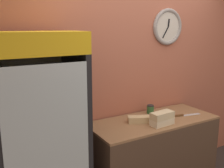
% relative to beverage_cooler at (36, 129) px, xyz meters
% --- Properties ---
extents(wall_back, '(5.20, 0.10, 2.70)m').
position_rel_beverage_cooler_xyz_m(wall_back, '(1.32, 0.32, 0.33)').
color(wall_back, '#B7664C').
rests_on(wall_back, ground_plane).
extents(prep_counter, '(1.49, 0.62, 0.88)m').
position_rel_beverage_cooler_xyz_m(prep_counter, '(1.31, -0.03, -0.58)').
color(prep_counter, '#4C3828').
rests_on(prep_counter, ground_plane).
extents(beverage_cooler, '(0.77, 0.64, 1.89)m').
position_rel_beverage_cooler_xyz_m(beverage_cooler, '(0.00, 0.00, 0.00)').
color(beverage_cooler, black).
rests_on(beverage_cooler, ground_plane).
extents(sandwich_stack_bottom, '(0.27, 0.14, 0.07)m').
position_rel_beverage_cooler_xyz_m(sandwich_stack_bottom, '(1.28, -0.21, -0.11)').
color(sandwich_stack_bottom, beige).
rests_on(sandwich_stack_bottom, prep_counter).
extents(sandwich_stack_middle, '(0.27, 0.14, 0.07)m').
position_rel_beverage_cooler_xyz_m(sandwich_stack_middle, '(1.28, -0.21, -0.03)').
color(sandwich_stack_middle, beige).
rests_on(sandwich_stack_middle, sandwich_stack_bottom).
extents(sandwich_flat_left, '(0.28, 0.21, 0.07)m').
position_rel_beverage_cooler_xyz_m(sandwich_flat_left, '(1.12, -0.03, -0.11)').
color(sandwich_flat_left, tan).
rests_on(sandwich_flat_left, prep_counter).
extents(chefs_knife, '(0.35, 0.10, 0.02)m').
position_rel_beverage_cooler_xyz_m(chefs_knife, '(1.70, -0.11, -0.13)').
color(chefs_knife, silver).
rests_on(chefs_knife, prep_counter).
extents(condiment_jar, '(0.09, 0.09, 0.10)m').
position_rel_beverage_cooler_xyz_m(condiment_jar, '(1.42, 0.16, -0.09)').
color(condiment_jar, '#336B38').
rests_on(condiment_jar, prep_counter).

